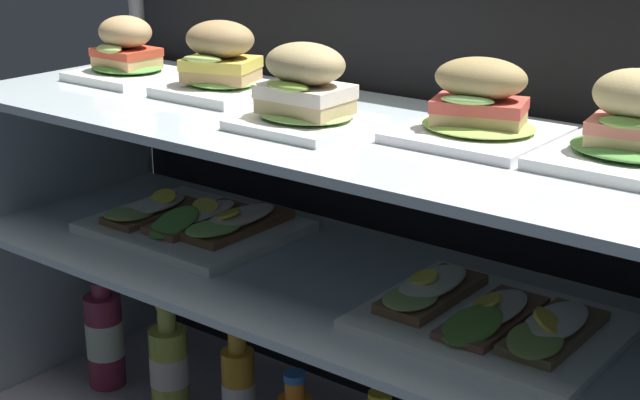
{
  "coord_description": "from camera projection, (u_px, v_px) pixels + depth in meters",
  "views": [
    {
      "loc": [
        0.84,
        -1.08,
        0.96
      ],
      "look_at": [
        0.0,
        0.0,
        0.5
      ],
      "focal_mm": 53.44,
      "sensor_mm": 36.0,
      "label": 1
    }
  ],
  "objects": [
    {
      "name": "open_sandwich_tray_mid_right",
      "position": [
        488.0,
        316.0,
        1.3
      ],
      "size": [
        0.34,
        0.28,
        0.06
      ],
      "color": "white",
      "rests_on": "shelf_lower_glass"
    },
    {
      "name": "open_sandwich_tray_right_of_center",
      "position": [
        194.0,
        222.0,
        1.66
      ],
      "size": [
        0.34,
        0.28,
        0.06
      ],
      "color": "white",
      "rests_on": "shelf_lower_glass"
    },
    {
      "name": "plated_roll_sandwich_far_right",
      "position": [
        221.0,
        66.0,
        1.56
      ],
      "size": [
        0.17,
        0.17,
        0.12
      ],
      "color": "white",
      "rests_on": "shelf_upper_glass"
    },
    {
      "name": "plated_roll_sandwich_right_of_center",
      "position": [
        305.0,
        93.0,
        1.35
      ],
      "size": [
        0.17,
        0.17,
        0.12
      ],
      "color": "white",
      "rests_on": "shelf_upper_glass"
    },
    {
      "name": "riser_lower_tier",
      "position": [
        320.0,
        376.0,
        1.54
      ],
      "size": [
        1.26,
        0.42,
        0.33
      ],
      "color": "silver",
      "rests_on": "case_base_deck"
    },
    {
      "name": "juice_bottle_tucked_behind",
      "position": [
        105.0,
        337.0,
        1.81
      ],
      "size": [
        0.07,
        0.07,
        0.23
      ],
      "color": "#932C46",
      "rests_on": "case_base_deck"
    },
    {
      "name": "juice_bottle_near_post",
      "position": [
        169.0,
        366.0,
        1.73
      ],
      "size": [
        0.07,
        0.07,
        0.22
      ],
      "color": "#BECF4D",
      "rests_on": "case_base_deck"
    },
    {
      "name": "case_frame",
      "position": [
        375.0,
        186.0,
        1.56
      ],
      "size": [
        1.33,
        0.48,
        0.9
      ],
      "color": "gray",
      "rests_on": "ground"
    },
    {
      "name": "plated_roll_sandwich_mid_left",
      "position": [
        126.0,
        56.0,
        1.69
      ],
      "size": [
        0.17,
        0.17,
        0.11
      ],
      "color": "white",
      "rests_on": "shelf_upper_glass"
    },
    {
      "name": "riser_upper_tier",
      "position": [
        320.0,
        204.0,
        1.45
      ],
      "size": [
        1.26,
        0.42,
        0.23
      ],
      "color": "silver",
      "rests_on": "shelf_lower_glass"
    },
    {
      "name": "juice_bottle_front_left_end",
      "position": [
        239.0,
        390.0,
        1.64
      ],
      "size": [
        0.06,
        0.06,
        0.23
      ],
      "color": "gold",
      "rests_on": "case_base_deck"
    },
    {
      "name": "plated_roll_sandwich_left_of_center",
      "position": [
        633.0,
        134.0,
        1.17
      ],
      "size": [
        0.2,
        0.2,
        0.12
      ],
      "color": "white",
      "rests_on": "shelf_upper_glass"
    },
    {
      "name": "plated_roll_sandwich_far_left",
      "position": [
        479.0,
        111.0,
        1.29
      ],
      "size": [
        0.2,
        0.2,
        0.11
      ],
      "color": "white",
      "rests_on": "shelf_upper_glass"
    },
    {
      "name": "shelf_upper_glass",
      "position": [
        320.0,
        126.0,
        1.41
      ],
      "size": [
        1.28,
        0.44,
        0.01
      ],
      "primitive_type": "cube",
      "color": "silver",
      "rests_on": "riser_upper_tier"
    },
    {
      "name": "shelf_lower_glass",
      "position": [
        320.0,
        279.0,
        1.49
      ],
      "size": [
        1.28,
        0.44,
        0.01
      ],
      "primitive_type": "cube",
      "color": "silver",
      "rests_on": "riser_lower_tier"
    }
  ]
}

